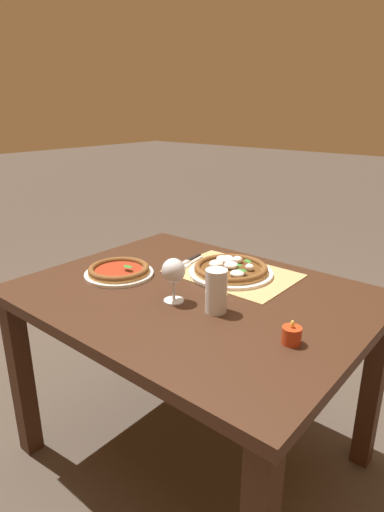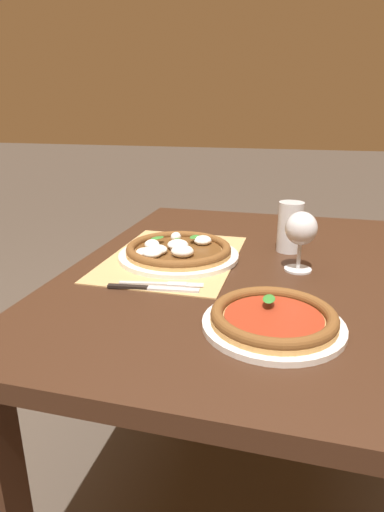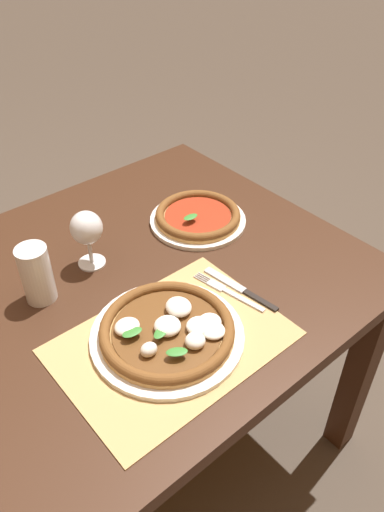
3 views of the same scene
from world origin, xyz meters
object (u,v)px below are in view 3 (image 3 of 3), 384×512
Objects in this scene: wine_glass at (87,230)px; pint_glass at (37,275)px; fork at (228,292)px; knife at (240,289)px; pizza_far at (198,217)px; pizza_near at (169,331)px.

wine_glass reaches higher than pint_glass.
knife reaches higher than fork.
pizza_far is 0.34m from wine_glass.
wine_glass is 0.40m from knife.
pizza_far is at bearing 68.65° from knife.
fork is at bearing -38.73° from pint_glass.
knife is (-0.11, -0.28, -0.01)m from pizza_far.
pint_glass is (-0.48, 0.01, 0.05)m from pizza_far.
pizza_far is 0.48m from pint_glass.
fork is (0.34, -0.28, -0.06)m from pint_glass.
knife is at bearing 1.96° from pizza_near.
pint_glass is 0.45m from fork.
fork is at bearing -117.17° from pizza_far.
knife is at bearing -37.56° from pint_glass.
pint_glass is (-0.15, 0.29, 0.05)m from pizza_near.
pizza_near is 0.22m from knife.
pizza_near is 2.15× the size of wine_glass.
pizza_far is 1.26× the size of knife.
knife is at bearing -111.35° from pizza_far.
knife is (0.21, -0.32, -0.10)m from wine_glass.
pizza_near is 0.44m from pizza_far.
pizza_near is at bearing -139.18° from pizza_far.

